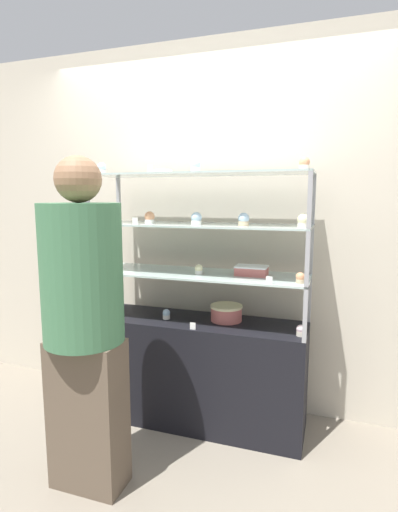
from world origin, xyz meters
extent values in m
plane|color=gray|center=(0.00, 0.00, 0.00)|extent=(20.00, 20.00, 0.00)
cube|color=beige|center=(0.00, 0.35, 1.30)|extent=(8.00, 0.05, 2.60)
cube|color=black|center=(0.00, 0.00, 0.36)|extent=(1.40, 0.42, 0.72)
cube|color=#99999E|center=(-0.69, 0.20, 0.87)|extent=(0.02, 0.02, 0.32)
cube|color=#99999E|center=(0.69, 0.20, 0.87)|extent=(0.02, 0.02, 0.32)
cube|color=#99999E|center=(-0.69, -0.20, 0.87)|extent=(0.02, 0.02, 0.32)
cube|color=#99999E|center=(0.69, -0.20, 0.87)|extent=(0.02, 0.02, 0.32)
cube|color=#B2C6C1|center=(0.00, 0.00, 1.03)|extent=(1.40, 0.42, 0.01)
cube|color=#99999E|center=(-0.69, 0.20, 1.19)|extent=(0.02, 0.02, 0.32)
cube|color=#99999E|center=(0.69, 0.20, 1.19)|extent=(0.02, 0.02, 0.32)
cube|color=#99999E|center=(-0.69, -0.20, 1.19)|extent=(0.02, 0.02, 0.32)
cube|color=#99999E|center=(0.69, -0.20, 1.19)|extent=(0.02, 0.02, 0.32)
cube|color=#B2C6C1|center=(0.00, 0.00, 1.35)|extent=(1.40, 0.42, 0.01)
cube|color=#99999E|center=(-0.69, 0.20, 1.51)|extent=(0.02, 0.02, 0.32)
cube|color=#99999E|center=(0.69, 0.20, 1.51)|extent=(0.02, 0.02, 0.32)
cube|color=#99999E|center=(-0.69, -0.20, 1.51)|extent=(0.02, 0.02, 0.32)
cube|color=#99999E|center=(0.69, -0.20, 1.51)|extent=(0.02, 0.02, 0.32)
cube|color=#B2C6C1|center=(0.00, 0.00, 1.67)|extent=(1.40, 0.42, 0.01)
cylinder|color=#C66660|center=(0.17, 0.05, 0.76)|extent=(0.20, 0.20, 0.09)
cylinder|color=#F4EAB2|center=(0.17, 0.05, 0.81)|extent=(0.21, 0.21, 0.02)
cube|color=#C66660|center=(0.34, 0.03, 1.06)|extent=(0.20, 0.13, 0.05)
cube|color=white|center=(0.34, 0.03, 1.09)|extent=(0.20, 0.13, 0.01)
cylinder|color=beige|center=(-0.65, -0.10, 0.73)|extent=(0.05, 0.05, 0.03)
sphere|color=#E5996B|center=(-0.65, -0.10, 0.76)|extent=(0.05, 0.05, 0.05)
cylinder|color=white|center=(-0.22, -0.04, 0.73)|extent=(0.05, 0.05, 0.03)
sphere|color=silver|center=(-0.22, -0.04, 0.76)|extent=(0.05, 0.05, 0.05)
cylinder|color=beige|center=(0.66, -0.09, 0.73)|extent=(0.05, 0.05, 0.03)
sphere|color=silver|center=(0.66, -0.09, 0.76)|extent=(0.05, 0.05, 0.05)
cube|color=white|center=(0.02, -0.19, 0.74)|extent=(0.04, 0.00, 0.04)
cylinder|color=beige|center=(-0.65, -0.05, 1.05)|extent=(0.05, 0.05, 0.02)
sphere|color=#E5996B|center=(-0.65, -0.05, 1.07)|extent=(0.05, 0.05, 0.05)
cylinder|color=white|center=(0.01, -0.04, 1.05)|extent=(0.05, 0.05, 0.02)
sphere|color=#F4EAB2|center=(0.01, -0.04, 1.07)|extent=(0.05, 0.05, 0.05)
cylinder|color=#CCB28C|center=(0.65, -0.11, 1.05)|extent=(0.05, 0.05, 0.02)
sphere|color=#E5996B|center=(0.65, -0.11, 1.07)|extent=(0.05, 0.05, 0.05)
cube|color=white|center=(0.48, -0.19, 1.06)|extent=(0.04, 0.00, 0.04)
cylinder|color=beige|center=(-0.62, -0.04, 1.37)|extent=(0.06, 0.06, 0.03)
sphere|color=#E5996B|center=(-0.62, -0.04, 1.40)|extent=(0.07, 0.07, 0.07)
cylinder|color=white|center=(-0.31, -0.07, 1.37)|extent=(0.06, 0.06, 0.03)
sphere|color=#E5996B|center=(-0.31, -0.07, 1.40)|extent=(0.07, 0.07, 0.07)
cylinder|color=white|center=(0.01, -0.08, 1.37)|extent=(0.06, 0.06, 0.03)
sphere|color=silver|center=(0.01, -0.08, 1.40)|extent=(0.07, 0.07, 0.07)
cylinder|color=#CCB28C|center=(0.31, -0.08, 1.37)|extent=(0.06, 0.06, 0.03)
sphere|color=silver|center=(0.31, -0.08, 1.40)|extent=(0.07, 0.07, 0.07)
cylinder|color=beige|center=(0.65, -0.10, 1.37)|extent=(0.06, 0.06, 0.03)
sphere|color=#F4EAB2|center=(0.65, -0.10, 1.40)|extent=(0.07, 0.07, 0.07)
cube|color=white|center=(-0.36, -0.19, 1.37)|extent=(0.04, 0.00, 0.04)
cylinder|color=beige|center=(-0.65, -0.07, 1.69)|extent=(0.06, 0.06, 0.03)
sphere|color=silver|center=(-0.65, -0.07, 1.72)|extent=(0.06, 0.06, 0.06)
cylinder|color=white|center=(0.01, -0.10, 1.69)|extent=(0.06, 0.06, 0.03)
sphere|color=silver|center=(0.01, -0.10, 1.72)|extent=(0.06, 0.06, 0.06)
cylinder|color=beige|center=(0.64, -0.06, 1.69)|extent=(0.06, 0.06, 0.03)
sphere|color=#E5996B|center=(0.64, -0.06, 1.72)|extent=(0.06, 0.06, 0.06)
cube|color=white|center=(-0.25, -0.19, 1.69)|extent=(0.04, 0.00, 0.04)
torus|color=#EFE5CC|center=(-0.27, 0.05, 1.69)|extent=(0.14, 0.14, 0.03)
cube|color=brown|center=(-0.36, -0.76, 0.40)|extent=(0.38, 0.21, 0.80)
cylinder|color=#3F724C|center=(-0.36, -0.76, 1.15)|extent=(0.40, 0.40, 0.70)
sphere|color=#936B4C|center=(-0.36, -0.76, 1.61)|extent=(0.23, 0.23, 0.23)
camera|label=1|loc=(0.81, -2.41, 1.52)|focal=28.00mm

